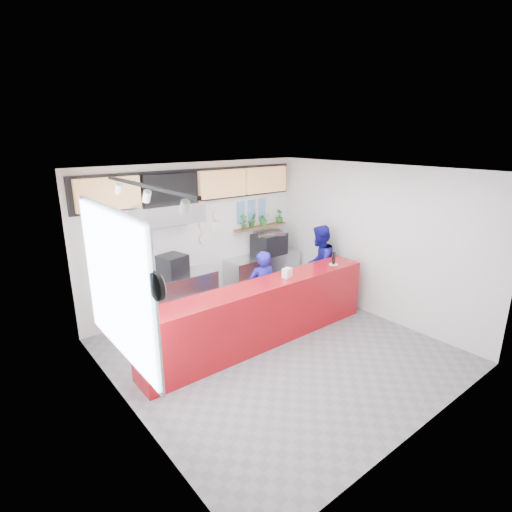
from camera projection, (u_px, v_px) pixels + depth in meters
floor at (277, 351)px, 6.75m from camera, size 5.00×5.00×0.00m
ceiling at (280, 171)px, 5.87m from camera, size 5.00×5.00×0.00m
wall_back at (197, 237)px, 8.18m from camera, size 5.00×0.00×5.00m
wall_left at (124, 309)px, 4.82m from camera, size 0.00×5.00×5.00m
wall_right at (374, 242)px, 7.80m from camera, size 0.00×5.00×5.00m
service_counter at (262, 314)px, 6.89m from camera, size 4.50×0.60×1.10m
cream_band at (195, 183)px, 7.85m from camera, size 5.00×0.02×0.80m
prep_bench at (172, 298)px, 7.78m from camera, size 1.80×0.60×0.90m
panini_oven at (173, 266)px, 7.62m from camera, size 0.56×0.56×0.42m
extraction_hood at (168, 213)px, 7.25m from camera, size 1.20×0.70×0.35m
hood_lip at (168, 223)px, 7.31m from camera, size 1.20×0.69×0.31m
right_bench at (263, 274)px, 9.16m from camera, size 1.80×0.60×0.90m
espresso_machine at (269, 244)px, 9.07m from camera, size 0.78×0.60×0.47m
espresso_tray at (269, 233)px, 8.99m from camera, size 0.76×0.63×0.06m
herb_shelf at (261, 227)px, 9.06m from camera, size 1.40×0.18×0.04m
menu_board_far_left at (109, 194)px, 6.73m from camera, size 1.10×0.10×0.55m
menu_board_mid_left at (171, 188)px, 7.43m from camera, size 1.10×0.10×0.55m
menu_board_mid_right at (223, 184)px, 8.12m from camera, size 1.10×0.10×0.55m
menu_board_far_right at (266, 180)px, 8.81m from camera, size 1.10×0.10×0.55m
soffit at (196, 185)px, 7.84m from camera, size 4.80×0.04×0.65m
window_pane at (116, 285)px, 5.00m from camera, size 0.04×2.20×1.90m
window_frame at (118, 285)px, 5.01m from camera, size 0.03×2.30×2.00m
wall_clock_rim at (157, 287)px, 4.01m from camera, size 0.05×0.30×0.30m
wall_clock_face at (159, 286)px, 4.03m from camera, size 0.02×0.26×0.26m
track_rail at (146, 186)px, 4.63m from camera, size 0.05×2.40×0.04m
dec_plate_a at (204, 224)px, 8.17m from camera, size 0.24×0.03×0.24m
dec_plate_b at (216, 227)px, 8.38m from camera, size 0.24×0.03×0.24m
dec_plate_c at (205, 238)px, 8.26m from camera, size 0.24×0.03×0.24m
dec_plate_d at (218, 215)px, 8.34m from camera, size 0.24×0.03×0.24m
photo_frame_a at (241, 207)px, 8.67m from camera, size 0.20×0.02×0.25m
photo_frame_b at (252, 205)px, 8.85m from camera, size 0.20×0.02×0.25m
photo_frame_c at (262, 204)px, 9.03m from camera, size 0.20×0.02×0.25m
photo_frame_d at (241, 218)px, 8.75m from camera, size 0.20×0.02×0.25m
photo_frame_e at (252, 217)px, 8.92m from camera, size 0.20×0.02×0.25m
photo_frame_f at (262, 215)px, 9.10m from camera, size 0.20×0.02×0.25m
staff_center at (262, 290)px, 7.42m from camera, size 0.61×0.47×1.49m
staff_right at (319, 264)px, 8.52m from camera, size 1.00×0.89×1.70m
herb_a at (244, 222)px, 8.71m from camera, size 0.20×0.16×0.33m
herb_b at (252, 220)px, 8.86m from camera, size 0.21×0.18×0.33m
herb_c at (264, 219)px, 9.06m from camera, size 0.31×0.28×0.30m
herb_d at (279, 216)px, 9.34m from camera, size 0.22×0.21×0.32m
glass_vase at (148, 311)px, 5.46m from camera, size 0.19×0.19×0.21m
basil_vase at (147, 290)px, 5.37m from camera, size 0.36×0.32×0.38m
napkin_holder at (287, 273)px, 7.02m from camera, size 0.20×0.16×0.16m
white_plate at (333, 264)px, 7.71m from camera, size 0.18×0.18×0.01m
pepper_mill at (334, 258)px, 7.67m from camera, size 0.07×0.07×0.24m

